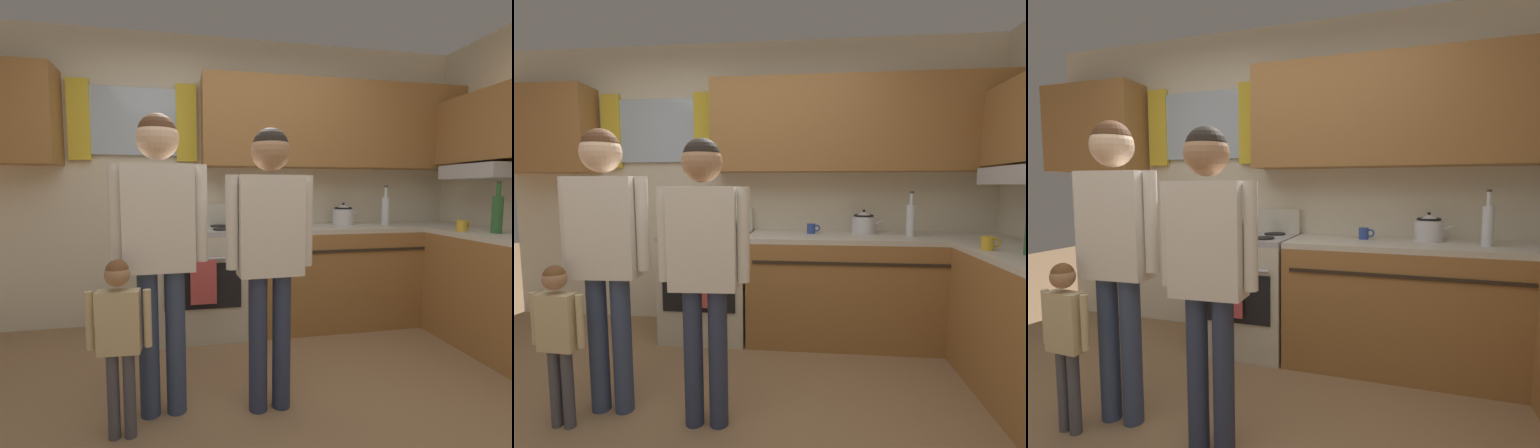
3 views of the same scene
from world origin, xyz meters
TOP-DOWN VIEW (x-y plane):
  - back_wall_unit at (0.10, 1.81)m, footprint 4.60×0.42m
  - kitchen_counter_run at (1.50, 1.20)m, footprint 2.16×1.86m
  - stove_oven at (-0.24, 1.54)m, footprint 0.71×0.67m
  - bottle_tall_clear at (1.45, 1.49)m, footprint 0.07×0.07m
  - mug_mustard_yellow at (1.78, 0.91)m, footprint 0.12×0.08m
  - mug_cobalt_blue at (0.66, 1.60)m, footprint 0.11×0.07m
  - stovetop_kettle at (1.11, 1.64)m, footprint 0.27×0.20m
  - adult_holding_child at (-0.51, 0.39)m, footprint 0.50×0.22m
  - adult_in_plaid at (0.08, 0.32)m, footprint 0.49×0.21m
  - small_child at (-0.70, 0.23)m, footprint 0.31×0.12m

SIDE VIEW (x-z plane):
  - kitchen_counter_run at x=1.50m, z-range 0.00..0.90m
  - stove_oven at x=-0.24m, z-range -0.08..1.02m
  - small_child at x=-0.70m, z-range 0.11..1.01m
  - mug_cobalt_blue at x=0.66m, z-range 0.90..0.99m
  - mug_mustard_yellow at x=1.78m, z-range 0.90..0.99m
  - adult_in_plaid at x=0.08m, z-range 0.20..1.76m
  - stovetop_kettle at x=1.11m, z-range 0.89..1.10m
  - adult_holding_child at x=-0.51m, z-range 0.21..1.83m
  - bottle_tall_clear at x=1.45m, z-range 0.86..1.22m
  - back_wall_unit at x=0.10m, z-range 0.22..2.82m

